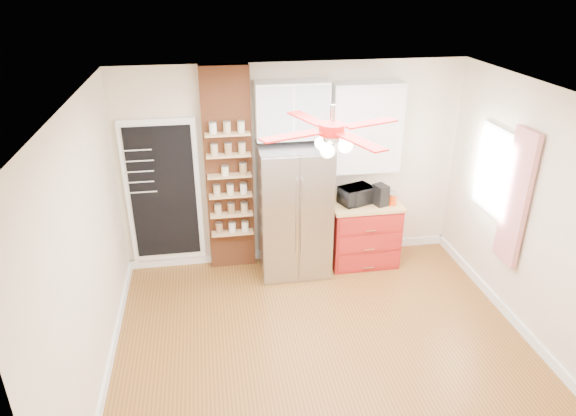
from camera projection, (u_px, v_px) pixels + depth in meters
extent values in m
plane|color=brown|center=(324.00, 347.00, 5.56)|extent=(4.50, 4.50, 0.00)
plane|color=white|center=(333.00, 99.00, 4.42)|extent=(4.50, 4.50, 0.00)
cube|color=beige|center=(293.00, 166.00, 6.78)|extent=(4.50, 0.02, 2.70)
cube|color=beige|center=(403.00, 387.00, 3.20)|extent=(4.50, 0.02, 2.70)
cube|color=beige|center=(87.00, 256.00, 4.66)|extent=(0.02, 4.00, 2.70)
cube|color=beige|center=(539.00, 220.00, 5.32)|extent=(0.02, 4.00, 2.70)
cube|color=white|center=(163.00, 193.00, 6.60)|extent=(0.95, 0.04, 1.95)
cube|color=black|center=(163.00, 193.00, 6.58)|extent=(0.82, 0.02, 1.78)
cube|color=brown|center=(229.00, 172.00, 6.58)|extent=(0.60, 0.16, 2.70)
cube|color=#ACACB1|center=(294.00, 211.00, 6.64)|extent=(0.90, 0.70, 1.75)
cube|color=white|center=(292.00, 110.00, 6.27)|extent=(0.90, 0.35, 0.70)
cube|color=maroon|center=(363.00, 234.00, 7.02)|extent=(0.90, 0.60, 0.86)
cube|color=#DBAD5F|center=(365.00, 204.00, 6.82)|extent=(0.94, 0.64, 0.04)
cube|color=white|center=(366.00, 128.00, 6.56)|extent=(0.90, 0.30, 1.15)
cube|color=white|center=(495.00, 172.00, 6.04)|extent=(0.04, 0.75, 1.05)
cube|color=red|center=(516.00, 198.00, 5.58)|extent=(0.06, 0.40, 1.55)
cylinder|color=silver|center=(333.00, 116.00, 4.48)|extent=(0.05, 0.05, 0.20)
cylinder|color=#AD0F0A|center=(332.00, 129.00, 4.53)|extent=(0.24, 0.24, 0.10)
sphere|color=white|center=(332.00, 147.00, 4.60)|extent=(0.13, 0.13, 0.13)
imported|color=black|center=(356.00, 195.00, 6.74)|extent=(0.50, 0.42, 0.24)
cube|color=black|center=(380.00, 195.00, 6.69)|extent=(0.20, 0.23, 0.28)
cylinder|color=#C83A0B|center=(393.00, 200.00, 6.71)|extent=(0.10, 0.10, 0.15)
cylinder|color=#B2091C|center=(391.00, 195.00, 6.86)|extent=(0.13, 0.13, 0.13)
cylinder|color=beige|center=(225.00, 171.00, 6.40)|extent=(0.11, 0.11, 0.11)
cylinder|color=olive|center=(243.00, 169.00, 6.44)|extent=(0.12, 0.12, 0.14)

